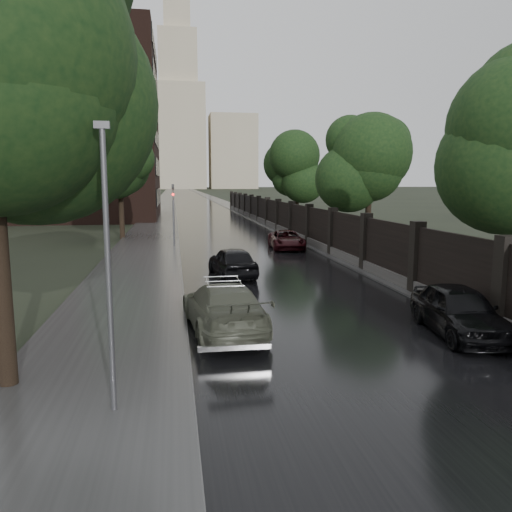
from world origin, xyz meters
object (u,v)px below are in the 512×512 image
object	(u,v)px
tree_right_b	(370,168)
traffic_light	(173,210)
car_right_near	(459,311)
car_right_far	(287,240)
hatchback_left	(232,262)
tree_right_c	(297,173)
volga_sedan	(223,307)
lamp_post	(108,269)
tree_left_far	(120,166)

from	to	relation	value
tree_right_b	traffic_light	distance (m)	12.44
tree_right_b	car_right_near	distance (m)	18.07
car_right_far	hatchback_left	bearing A→B (deg)	-113.25
tree_right_b	tree_right_c	distance (m)	18.00
traffic_light	volga_sedan	world-z (taller)	traffic_light
lamp_post	volga_sedan	xyz separation A→B (m)	(2.43, 4.94, -1.99)
tree_left_far	tree_right_b	size ratio (longest dim) A/B	1.05
lamp_post	traffic_light	bearing A→B (deg)	87.32
volga_sedan	car_right_far	world-z (taller)	volga_sedan
tree_right_c	car_right_near	world-z (taller)	tree_right_c
traffic_light	car_right_far	size ratio (longest dim) A/B	0.96
volga_sedan	hatchback_left	size ratio (longest dim) A/B	1.18
tree_right_b	lamp_post	size ratio (longest dim) A/B	1.37
tree_right_c	lamp_post	xyz separation A→B (m)	(-12.90, -38.50, -2.28)
tree_right_c	volga_sedan	xyz separation A→B (m)	(-10.47, -33.56, -4.27)
tree_right_c	traffic_light	bearing A→B (deg)	-128.18
traffic_light	volga_sedan	distance (m)	18.69
lamp_post	tree_left_far	bearing A→B (deg)	95.21
volga_sedan	hatchback_left	world-z (taller)	volga_sedan
traffic_light	hatchback_left	bearing A→B (deg)	-76.81
tree_right_c	hatchback_left	distance (m)	27.64
car_right_near	tree_left_far	bearing A→B (deg)	121.63
car_right_near	car_right_far	distance (m)	18.00
traffic_light	car_right_near	bearing A→B (deg)	-69.23
hatchback_left	tree_right_c	bearing A→B (deg)	-116.59
tree_left_far	car_right_far	distance (m)	13.56
car_right_near	volga_sedan	bearing A→B (deg)	174.06
tree_left_far	tree_right_b	xyz separation A→B (m)	(15.50, -8.00, -0.29)
tree_right_c	car_right_near	distance (m)	35.55
volga_sedan	lamp_post	bearing A→B (deg)	58.48
volga_sedan	car_right_near	xyz separation A→B (m)	(6.27, -1.48, 0.01)
tree_right_c	traffic_light	size ratio (longest dim) A/B	1.75
traffic_light	tree_right_b	bearing A→B (deg)	-14.24
traffic_light	volga_sedan	xyz separation A→B (m)	(1.33, -18.56, -1.72)
tree_left_far	hatchback_left	world-z (taller)	tree_left_far
tree_left_far	car_right_near	world-z (taller)	tree_left_far
tree_left_far	hatchback_left	size ratio (longest dim) A/B	1.87
tree_left_far	tree_right_c	world-z (taller)	tree_left_far
tree_right_b	car_right_far	size ratio (longest dim) A/B	1.68
traffic_light	car_right_far	bearing A→B (deg)	-16.61
tree_left_far	volga_sedan	xyz separation A→B (m)	(5.03, -23.56, -4.56)
tree_right_c	car_right_near	xyz separation A→B (m)	(-4.20, -35.04, -4.27)
hatchback_left	car_right_far	bearing A→B (deg)	-123.71
volga_sedan	traffic_light	bearing A→B (deg)	-91.23
hatchback_left	tree_right_b	bearing A→B (deg)	-147.15
car_right_far	tree_left_far	bearing A→B (deg)	150.10
volga_sedan	car_right_far	size ratio (longest dim) A/B	1.12
tree_right_b	tree_right_c	size ratio (longest dim) A/B	1.00
lamp_post	traffic_light	size ratio (longest dim) A/B	1.28
volga_sedan	hatchback_left	distance (m)	7.98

